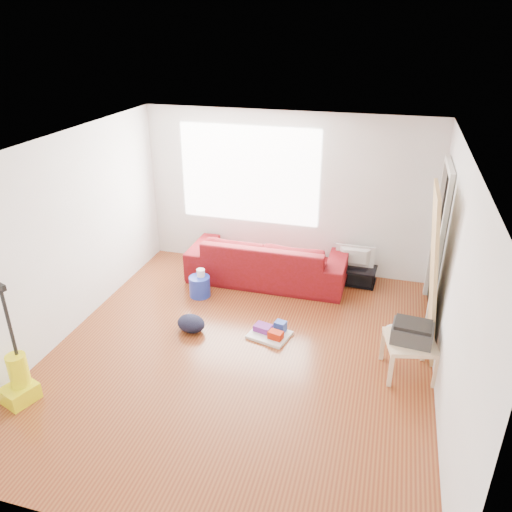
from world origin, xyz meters
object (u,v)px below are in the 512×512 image
(side_table, at_px, (410,346))
(cleaning_tray, at_px, (271,332))
(tv_stand, at_px, (353,274))
(sofa, at_px, (267,280))
(bucket, at_px, (200,295))
(backpack, at_px, (192,330))
(vacuum, at_px, (19,380))

(side_table, xyz_separation_m, cleaning_tray, (-1.68, 0.29, -0.31))
(tv_stand, distance_m, side_table, 2.21)
(sofa, xyz_separation_m, side_table, (2.11, -1.77, 0.37))
(bucket, xyz_separation_m, cleaning_tray, (1.25, -0.73, 0.05))
(tv_stand, height_order, cleaning_tray, tv_stand)
(backpack, distance_m, vacuum, 2.12)
(sofa, relative_size, vacuum, 1.75)
(tv_stand, bearing_deg, bucket, -150.90)
(sofa, bearing_deg, vacuum, 61.04)
(tv_stand, height_order, backpack, tv_stand)
(tv_stand, height_order, vacuum, vacuum)
(sofa, relative_size, backpack, 6.23)
(tv_stand, xyz_separation_m, bucket, (-2.12, -1.02, -0.14))
(sofa, distance_m, side_table, 2.77)
(cleaning_tray, height_order, backpack, cleaning_tray)
(sofa, height_order, vacuum, vacuum)
(tv_stand, bearing_deg, vacuum, -127.56)
(side_table, bearing_deg, vacuum, -158.41)
(sofa, bearing_deg, tv_stand, -168.17)
(sofa, height_order, backpack, sofa)
(tv_stand, xyz_separation_m, vacuum, (-3.13, -3.60, 0.12))
(cleaning_tray, bearing_deg, sofa, 106.11)
(bucket, distance_m, cleaning_tray, 1.45)
(side_table, bearing_deg, backpack, 177.16)
(sofa, height_order, bucket, sofa)
(bucket, height_order, cleaning_tray, cleaning_tray)
(sofa, bearing_deg, backpack, 69.72)
(cleaning_tray, xyz_separation_m, vacuum, (-2.27, -1.85, 0.20))
(sofa, relative_size, bucket, 7.87)
(side_table, bearing_deg, tv_stand, 111.86)
(sofa, xyz_separation_m, cleaning_tray, (0.43, -1.48, 0.05))
(bucket, distance_m, backpack, 0.92)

